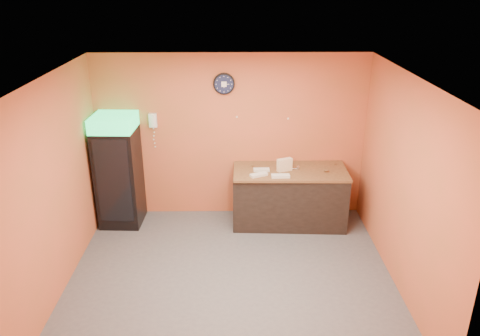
{
  "coord_description": "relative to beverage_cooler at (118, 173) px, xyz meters",
  "views": [
    {
      "loc": [
        0.05,
        -5.46,
        3.92
      ],
      "look_at": [
        0.13,
        0.6,
        1.41
      ],
      "focal_mm": 35.0,
      "sensor_mm": 36.0,
      "label": 1
    }
  ],
  "objects": [
    {
      "name": "right_wall",
      "position": [
        4.1,
        -1.61,
        0.48
      ],
      "size": [
        0.02,
        4.0,
        2.8
      ],
      "primitive_type": "cube",
      "color": "#CD583A",
      "rests_on": "floor"
    },
    {
      "name": "butcher_paper",
      "position": [
        2.82,
        -0.02,
        0.03
      ],
      "size": [
        1.87,
        0.92,
        0.04
      ],
      "primitive_type": "cube",
      "rotation": [
        0.0,
        0.0,
        -0.02
      ],
      "color": "brown",
      "rests_on": "prep_counter"
    },
    {
      "name": "wall_phone",
      "position": [
        0.57,
        0.34,
        0.79
      ],
      "size": [
        0.13,
        0.11,
        0.23
      ],
      "color": "white",
      "rests_on": "back_wall"
    },
    {
      "name": "prep_counter",
      "position": [
        2.82,
        -0.02,
        -0.46
      ],
      "size": [
        1.89,
        0.91,
        0.93
      ],
      "primitive_type": "cube",
      "rotation": [
        0.0,
        0.0,
        -0.05
      ],
      "color": "black",
      "rests_on": "floor"
    },
    {
      "name": "wrapped_sandwich_left",
      "position": [
        2.29,
        -0.26,
        0.07
      ],
      "size": [
        0.3,
        0.22,
        0.04
      ],
      "primitive_type": "cube",
      "rotation": [
        0.0,
        0.0,
        0.44
      ],
      "color": "silver",
      "rests_on": "butcher_paper"
    },
    {
      "name": "wrapped_sandwich_mid",
      "position": [
        2.63,
        -0.32,
        0.07
      ],
      "size": [
        0.29,
        0.12,
        0.04
      ],
      "primitive_type": "cube",
      "rotation": [
        0.0,
        0.0,
        0.03
      ],
      "color": "silver",
      "rests_on": "butcher_paper"
    },
    {
      "name": "sub_roll_stack",
      "position": [
        2.72,
        -0.05,
        0.15
      ],
      "size": [
        0.26,
        0.17,
        0.21
      ],
      "rotation": [
        0.0,
        0.0,
        0.37
      ],
      "color": "beige",
      "rests_on": "butcher_paper"
    },
    {
      "name": "beverage_cooler",
      "position": [
        0.0,
        0.0,
        0.0
      ],
      "size": [
        0.69,
        0.7,
        1.89
      ],
      "rotation": [
        0.0,
        0.0,
        -0.04
      ],
      "color": "black",
      "rests_on": "floor"
    },
    {
      "name": "wrapped_sandwich_right",
      "position": [
        2.34,
        -0.05,
        0.06
      ],
      "size": [
        0.26,
        0.1,
        0.04
      ],
      "primitive_type": "cube",
      "rotation": [
        0.0,
        0.0,
        0.01
      ],
      "color": "silver",
      "rests_on": "butcher_paper"
    },
    {
      "name": "ceiling",
      "position": [
        1.85,
        -1.61,
        1.88
      ],
      "size": [
        4.5,
        4.0,
        0.02
      ],
      "primitive_type": "cube",
      "color": "white",
      "rests_on": "back_wall"
    },
    {
      "name": "floor",
      "position": [
        1.85,
        -1.61,
        -0.92
      ],
      "size": [
        4.5,
        4.5,
        0.0
      ],
      "primitive_type": "plane",
      "color": "#47474C",
      "rests_on": "ground"
    },
    {
      "name": "wall_clock",
      "position": [
        1.74,
        0.36,
        1.39
      ],
      "size": [
        0.35,
        0.06,
        0.35
      ],
      "color": "black",
      "rests_on": "back_wall"
    },
    {
      "name": "back_wall",
      "position": [
        1.85,
        0.39,
        0.48
      ],
      "size": [
        4.5,
        0.02,
        2.8
      ],
      "primitive_type": "cube",
      "color": "#CD583A",
      "rests_on": "floor"
    },
    {
      "name": "kitchen_tool",
      "position": [
        2.94,
        0.0,
        0.07
      ],
      "size": [
        0.05,
        0.05,
        0.05
      ],
      "primitive_type": "cylinder",
      "color": "silver",
      "rests_on": "butcher_paper"
    },
    {
      "name": "left_wall",
      "position": [
        -0.4,
        -1.61,
        0.48
      ],
      "size": [
        0.02,
        4.0,
        2.8
      ],
      "primitive_type": "cube",
      "color": "#CD583A",
      "rests_on": "floor"
    }
  ]
}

